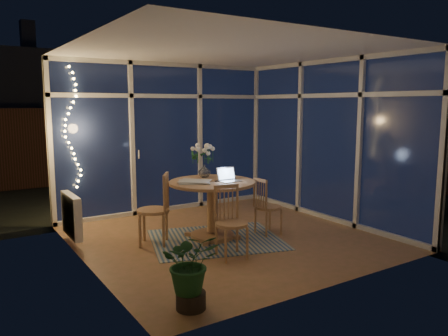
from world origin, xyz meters
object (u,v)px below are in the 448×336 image
at_px(chair_front, 232,222).
at_px(laptop, 230,174).
at_px(flower_vase, 204,170).
at_px(potted_plant, 191,270).
at_px(chair_left, 153,209).
at_px(chair_right, 268,206).
at_px(dining_table, 212,210).

height_order(chair_front, laptop, laptop).
xyz_separation_m(chair_front, flower_vase, (0.29, 1.15, 0.47)).
height_order(laptop, potted_plant, laptop).
height_order(chair_left, chair_right, chair_left).
bearing_deg(laptop, dining_table, 141.33).
xyz_separation_m(dining_table, chair_left, (-0.81, 0.20, 0.08)).
distance_m(chair_front, laptop, 0.90).
distance_m(laptop, potted_plant, 2.24).
bearing_deg(flower_vase, potted_plant, -123.19).
relative_size(laptop, flower_vase, 1.36).
relative_size(chair_right, laptop, 2.97).
xyz_separation_m(laptop, flower_vase, (-0.12, 0.50, 0.00)).
bearing_deg(potted_plant, dining_table, 53.47).
bearing_deg(chair_left, dining_table, 108.66).
bearing_deg(chair_left, potted_plant, 18.62).
xyz_separation_m(chair_left, potted_plant, (-0.48, -1.94, -0.11)).
distance_m(dining_table, chair_left, 0.84).
relative_size(chair_right, chair_front, 0.93).
height_order(chair_front, flower_vase, flower_vase).
xyz_separation_m(dining_table, flower_vase, (0.07, 0.34, 0.52)).
distance_m(chair_right, chair_front, 1.14).
relative_size(chair_front, flower_vase, 4.34).
relative_size(dining_table, chair_left, 1.22).
xyz_separation_m(chair_front, potted_plant, (-1.08, -0.93, -0.08)).
bearing_deg(chair_front, laptop, 67.07).
bearing_deg(chair_right, chair_front, 119.06).
relative_size(flower_vase, potted_plant, 0.28).
relative_size(chair_left, flower_vase, 4.71).
xyz_separation_m(dining_table, chair_front, (-0.21, -0.81, 0.04)).
bearing_deg(chair_front, flower_vase, 85.14).
relative_size(chair_front, potted_plant, 1.20).
height_order(chair_front, potted_plant, chair_front).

